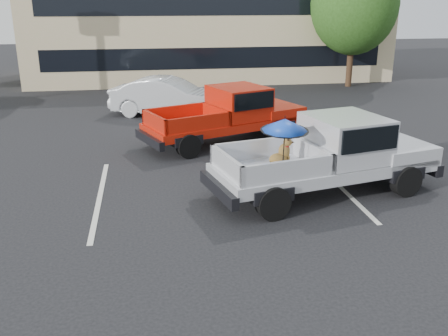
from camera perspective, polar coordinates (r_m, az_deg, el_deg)
The scene contains 8 objects.
ground at distance 10.67m, azimuth 1.46°, elevation -6.47°, with size 90.00×90.00×0.00m, color black.
stripe_left at distance 12.42m, azimuth -14.02°, elevation -3.26°, with size 0.12×5.00×0.01m, color silver.
stripe_right at distance 13.24m, azimuth 12.76°, elevation -1.74°, with size 0.12×5.00×0.01m, color silver.
motel_building at distance 30.72m, azimuth -1.95°, elevation 16.45°, with size 20.40×8.40×6.30m.
tree_right at distance 27.65m, azimuth 14.70°, elevation 17.67°, with size 4.46×4.46×6.78m.
silver_pickup at distance 12.40m, azimuth 12.69°, elevation 1.96°, with size 5.99×3.20×2.06m.
red_pickup at distance 16.50m, azimuth 1.20°, elevation 6.43°, with size 5.81×3.80×1.81m.
silver_sedan at distance 20.34m, azimuth -6.34°, elevation 8.07°, with size 1.61×4.62×1.52m, color silver.
Camera 1 is at (-1.76, -9.47, 4.60)m, focal length 40.00 mm.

